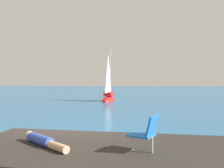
% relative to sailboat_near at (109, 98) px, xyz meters
% --- Properties ---
extents(ground_plane, '(160.00, 160.00, 0.00)m').
position_rel_sailboat_near_xyz_m(ground_plane, '(0.24, -17.75, -0.34)').
color(ground_plane, '#236093').
extents(shore_ledge, '(6.75, 3.99, 0.69)m').
position_rel_sailboat_near_xyz_m(shore_ledge, '(1.46, -20.50, -0.00)').
color(shore_ledge, '#2D2823').
rests_on(shore_ledge, ground).
extents(boulder_seaward, '(0.99, 0.88, 0.50)m').
position_rel_sailboat_near_xyz_m(boulder_seaward, '(2.71, -18.87, -0.34)').
color(boulder_seaward, '#2D2924').
rests_on(boulder_seaward, ground).
extents(boulder_inland, '(1.93, 2.09, 1.12)m').
position_rel_sailboat_near_xyz_m(boulder_inland, '(4.12, -18.66, -0.34)').
color(boulder_inland, '#322522').
rests_on(boulder_inland, ground).
extents(sailboat_near, '(1.72, 3.49, 6.36)m').
position_rel_sailboat_near_xyz_m(sailboat_near, '(0.00, 0.00, 0.00)').
color(sailboat_near, red).
rests_on(sailboat_near, ground).
extents(person_sunbather, '(1.41, 1.27, 0.25)m').
position_rel_sailboat_near_xyz_m(person_sunbather, '(0.12, -20.54, 0.46)').
color(person_sunbather, '#334CB2').
rests_on(person_sunbather, shore_ledge).
extents(beach_chair, '(0.75, 0.69, 0.80)m').
position_rel_sailboat_near_xyz_m(beach_chair, '(2.52, -20.89, 0.78)').
color(beach_chair, blue).
rests_on(beach_chair, shore_ledge).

